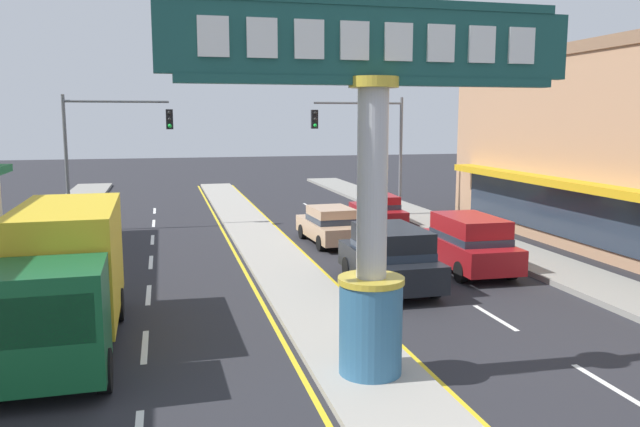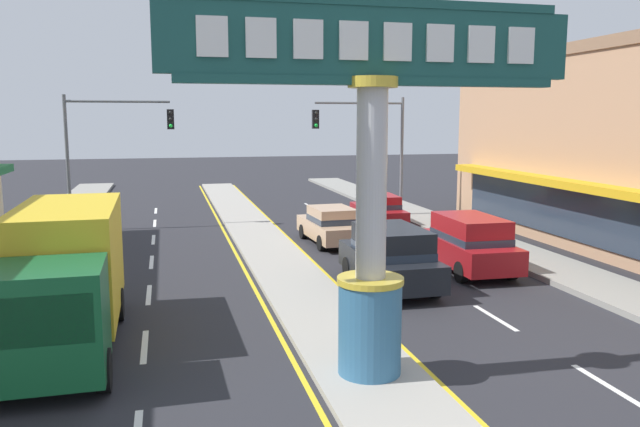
# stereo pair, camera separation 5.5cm
# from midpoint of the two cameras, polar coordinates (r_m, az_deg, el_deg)

# --- Properties ---
(median_strip) EXTENTS (2.22, 52.00, 0.14)m
(median_strip) POSITION_cam_midpoint_polar(r_m,az_deg,el_deg) (24.04, -4.26, -3.65)
(median_strip) COLOR #A39E93
(median_strip) RESTS_ON ground
(sidewalk_left) EXTENTS (2.50, 60.00, 0.18)m
(sidewalk_left) POSITION_cam_midpoint_polar(r_m,az_deg,el_deg) (22.38, -26.70, -5.43)
(sidewalk_left) COLOR gray
(sidewalk_left) RESTS_ON ground
(sidewalk_right) EXTENTS (2.50, 60.00, 0.18)m
(sidewalk_right) POSITION_cam_midpoint_polar(r_m,az_deg,el_deg) (25.26, 17.05, -3.37)
(sidewalk_right) COLOR gray
(sidewalk_right) RESTS_ON ground
(lane_markings) EXTENTS (8.96, 52.00, 0.01)m
(lane_markings) POSITION_cam_midpoint_polar(r_m,az_deg,el_deg) (22.75, -3.69, -4.52)
(lane_markings) COLOR silver
(lane_markings) RESTS_ON ground
(district_sign) EXTENTS (7.92, 1.31, 7.17)m
(district_sign) POSITION_cam_midpoint_polar(r_m,az_deg,el_deg) (12.11, 4.78, 2.87)
(district_sign) COLOR #33668C
(district_sign) RESTS_ON median_strip
(traffic_light_left_side) EXTENTS (4.86, 0.46, 6.20)m
(traffic_light_left_side) POSITION_cam_midpoint_polar(r_m,az_deg,el_deg) (30.79, -18.53, 6.45)
(traffic_light_left_side) COLOR slate
(traffic_light_left_side) RESTS_ON ground
(traffic_light_right_side) EXTENTS (4.86, 0.46, 6.20)m
(traffic_light_right_side) POSITION_cam_midpoint_polar(r_m,az_deg,el_deg) (32.53, 4.53, 6.95)
(traffic_light_right_side) COLOR slate
(traffic_light_right_side) RESTS_ON ground
(box_truck_near_right_lane) EXTENTS (2.33, 6.94, 3.12)m
(box_truck_near_right_lane) POSITION_cam_midpoint_polar(r_m,az_deg,el_deg) (15.43, -21.84, -4.99)
(box_truck_near_right_lane) COLOR #14562D
(box_truck_near_right_lane) RESTS_ON ground
(suv_far_right_lane) EXTENTS (2.01, 4.62, 1.90)m
(suv_far_right_lane) POSITION_cam_midpoint_polar(r_m,az_deg,el_deg) (19.47, 6.41, -3.84)
(suv_far_right_lane) COLOR black
(suv_far_right_lane) RESTS_ON ground
(sedan_near_left_lane) EXTENTS (2.02, 4.39, 1.53)m
(sedan_near_left_lane) POSITION_cam_midpoint_polar(r_m,az_deg,el_deg) (26.16, 1.06, -1.03)
(sedan_near_left_lane) COLOR tan
(sedan_near_left_lane) RESTS_ON ground
(sedan_mid_left_lane) EXTENTS (1.99, 4.38, 1.53)m
(sedan_mid_left_lane) POSITION_cam_midpoint_polar(r_m,az_deg,el_deg) (30.50, 5.33, 0.31)
(sedan_mid_left_lane) COLOR maroon
(sedan_mid_left_lane) RESTS_ON ground
(suv_kerb_right) EXTENTS (2.04, 4.64, 1.90)m
(suv_kerb_right) POSITION_cam_midpoint_polar(r_m,az_deg,el_deg) (22.01, 13.26, -2.57)
(suv_kerb_right) COLOR maroon
(suv_kerb_right) RESTS_ON ground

